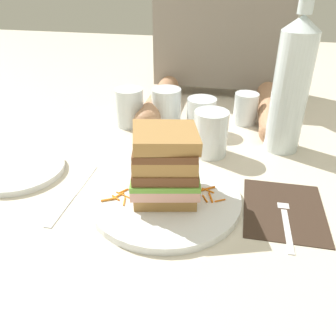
{
  "coord_description": "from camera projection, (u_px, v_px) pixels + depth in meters",
  "views": [
    {
      "loc": [
        0.11,
        -0.53,
        0.38
      ],
      "look_at": [
        -0.0,
        0.0,
        0.05
      ],
      "focal_mm": 37.68,
      "sensor_mm": 36.0,
      "label": 1
    }
  ],
  "objects": [
    {
      "name": "ground_plane",
      "position": [
        169.0,
        193.0,
        0.66
      ],
      "size": [
        3.0,
        3.0,
        0.0
      ],
      "primitive_type": "plane",
      "color": "beige"
    },
    {
      "name": "main_plate",
      "position": [
        165.0,
        199.0,
        0.63
      ],
      "size": [
        0.27,
        0.27,
        0.01
      ],
      "primitive_type": "cylinder",
      "color": "white",
      "rests_on": "ground_plane"
    },
    {
      "name": "sandwich",
      "position": [
        164.0,
        166.0,
        0.6
      ],
      "size": [
        0.13,
        0.13,
        0.13
      ],
      "color": "#A87A42",
      "rests_on": "main_plate"
    },
    {
      "name": "carrot_shred_0",
      "position": [
        124.0,
        191.0,
        0.64
      ],
      "size": [
        0.01,
        0.02,
        0.0
      ],
      "primitive_type": "cylinder",
      "rotation": [
        0.0,
        1.57,
        0.91
      ],
      "color": "orange",
      "rests_on": "main_plate"
    },
    {
      "name": "carrot_shred_1",
      "position": [
        117.0,
        196.0,
        0.63
      ],
      "size": [
        0.02,
        0.03,
        0.0
      ],
      "primitive_type": "cylinder",
      "rotation": [
        0.0,
        1.57,
        4.13
      ],
      "color": "orange",
      "rests_on": "main_plate"
    },
    {
      "name": "carrot_shred_2",
      "position": [
        123.0,
        195.0,
        0.63
      ],
      "size": [
        0.03,
        0.02,
        0.0
      ],
      "primitive_type": "cylinder",
      "rotation": [
        0.0,
        1.57,
        2.73
      ],
      "color": "orange",
      "rests_on": "main_plate"
    },
    {
      "name": "carrot_shred_3",
      "position": [
        124.0,
        201.0,
        0.61
      ],
      "size": [
        0.01,
        0.02,
        0.0
      ],
      "primitive_type": "cylinder",
      "rotation": [
        0.0,
        1.57,
        4.9
      ],
      "color": "orange",
      "rests_on": "main_plate"
    },
    {
      "name": "carrot_shred_4",
      "position": [
        109.0,
        199.0,
        0.62
      ],
      "size": [
        0.03,
        0.02,
        0.0
      ],
      "primitive_type": "cylinder",
      "rotation": [
        0.0,
        1.57,
        0.5
      ],
      "color": "orange",
      "rests_on": "main_plate"
    },
    {
      "name": "carrot_shred_5",
      "position": [
        116.0,
        198.0,
        0.62
      ],
      "size": [
        0.02,
        0.01,
        0.0
      ],
      "primitive_type": "cylinder",
      "rotation": [
        0.0,
        1.57,
        5.7
      ],
      "color": "orange",
      "rests_on": "main_plate"
    },
    {
      "name": "carrot_shred_6",
      "position": [
        211.0,
        197.0,
        0.62
      ],
      "size": [
        0.01,
        0.03,
        0.0
      ],
      "primitive_type": "cylinder",
      "rotation": [
        0.0,
        1.57,
        5.02
      ],
      "color": "orange",
      "rests_on": "main_plate"
    },
    {
      "name": "carrot_shred_7",
      "position": [
        208.0,
        191.0,
        0.64
      ],
      "size": [
        0.02,
        0.01,
        0.0
      ],
      "primitive_type": "cylinder",
      "rotation": [
        0.0,
        1.57,
        2.72
      ],
      "color": "orange",
      "rests_on": "main_plate"
    },
    {
      "name": "carrot_shred_8",
      "position": [
        205.0,
        199.0,
        0.62
      ],
      "size": [
        0.01,
        0.02,
        0.0
      ],
      "primitive_type": "cylinder",
      "rotation": [
        0.0,
        1.57,
        5.2
      ],
      "color": "orange",
      "rests_on": "main_plate"
    },
    {
      "name": "carrot_shred_9",
      "position": [
        208.0,
        189.0,
        0.65
      ],
      "size": [
        0.03,
        0.02,
        0.0
      ],
      "primitive_type": "cylinder",
      "rotation": [
        0.0,
        1.57,
        3.77
      ],
      "color": "orange",
      "rests_on": "main_plate"
    },
    {
      "name": "carrot_shred_10",
      "position": [
        220.0,
        200.0,
        0.62
      ],
      "size": [
        0.02,
        0.01,
        0.0
      ],
      "primitive_type": "cylinder",
      "rotation": [
        0.0,
        1.57,
        3.68
      ],
      "color": "orange",
      "rests_on": "main_plate"
    },
    {
      "name": "napkin_dark",
      "position": [
        284.0,
        210.0,
        0.62
      ],
      "size": [
        0.14,
        0.17,
        0.0
      ],
      "primitive_type": "cube",
      "rotation": [
        0.0,
        0.0,
        -0.0
      ],
      "color": "#38281E",
      "rests_on": "ground_plane"
    },
    {
      "name": "fork",
      "position": [
        286.0,
        216.0,
        0.6
      ],
      "size": [
        0.02,
        0.17,
        0.0
      ],
      "color": "silver",
      "rests_on": "napkin_dark"
    },
    {
      "name": "knife",
      "position": [
        72.0,
        195.0,
        0.65
      ],
      "size": [
        0.02,
        0.2,
        0.0
      ],
      "color": "silver",
      "rests_on": "ground_plane"
    },
    {
      "name": "juice_glass",
      "position": [
        210.0,
        136.0,
        0.77
      ],
      "size": [
        0.07,
        0.07,
        0.1
      ],
      "color": "white",
      "rests_on": "ground_plane"
    },
    {
      "name": "water_bottle",
      "position": [
        291.0,
        86.0,
        0.74
      ],
      "size": [
        0.08,
        0.08,
        0.33
      ],
      "color": "silver",
      "rests_on": "ground_plane"
    },
    {
      "name": "empty_tumbler_0",
      "position": [
        166.0,
        106.0,
        0.92
      ],
      "size": [
        0.08,
        0.08,
        0.09
      ],
      "primitive_type": "cylinder",
      "color": "silver",
      "rests_on": "ground_plane"
    },
    {
      "name": "empty_tumbler_1",
      "position": [
        201.0,
        115.0,
        0.88
      ],
      "size": [
        0.07,
        0.07,
        0.08
      ],
      "primitive_type": "cylinder",
      "color": "silver",
      "rests_on": "ground_plane"
    },
    {
      "name": "empty_tumbler_2",
      "position": [
        130.0,
        107.0,
        0.91
      ],
      "size": [
        0.07,
        0.07,
        0.1
      ],
      "primitive_type": "cylinder",
      "color": "silver",
      "rests_on": "ground_plane"
    },
    {
      "name": "empty_tumbler_3",
      "position": [
        246.0,
        108.0,
        0.92
      ],
      "size": [
        0.06,
        0.06,
        0.08
      ],
      "primitive_type": "cylinder",
      "color": "silver",
      "rests_on": "ground_plane"
    },
    {
      "name": "side_plate",
      "position": [
        18.0,
        169.0,
        0.72
      ],
      "size": [
        0.19,
        0.19,
        0.01
      ],
      "primitive_type": "cylinder",
      "color": "white",
      "rests_on": "ground_plane"
    },
    {
      "name": "diner_across",
      "position": [
        224.0,
        5.0,
        1.01
      ],
      "size": [
        0.41,
        0.49,
        0.57
      ],
      "color": "tan",
      "rests_on": "ground_plane"
    }
  ]
}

